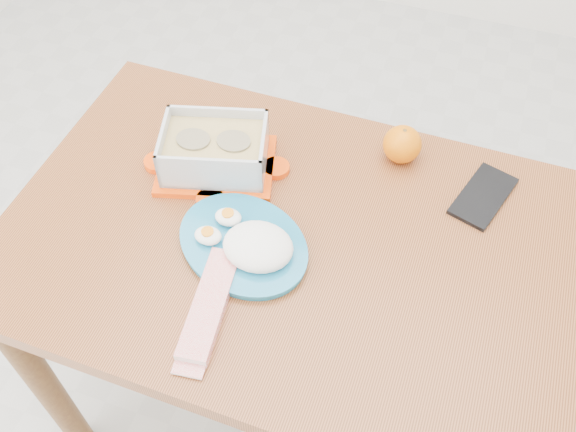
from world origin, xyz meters
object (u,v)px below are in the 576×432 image
(dining_table, at_px, (288,270))
(orange_fruit, at_px, (402,144))
(smartphone, at_px, (483,196))
(rice_plate, at_px, (248,243))
(food_container, at_px, (215,151))

(dining_table, xyz_separation_m, orange_fruit, (0.15, 0.27, 0.15))
(smartphone, bearing_deg, rice_plate, -127.92)
(dining_table, bearing_deg, orange_fruit, 61.10)
(orange_fruit, bearing_deg, food_container, -156.90)
(dining_table, relative_size, rice_plate, 3.16)
(rice_plate, bearing_deg, smartphone, 59.48)
(dining_table, distance_m, orange_fruit, 0.34)
(food_container, distance_m, rice_plate, 0.22)
(food_container, xyz_separation_m, orange_fruit, (0.35, 0.15, -0.01))
(orange_fruit, distance_m, rice_plate, 0.38)
(dining_table, distance_m, smartphone, 0.41)
(food_container, distance_m, orange_fruit, 0.38)
(food_container, bearing_deg, orange_fruit, 7.98)
(dining_table, height_order, smartphone, smartphone)
(dining_table, distance_m, rice_plate, 0.16)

